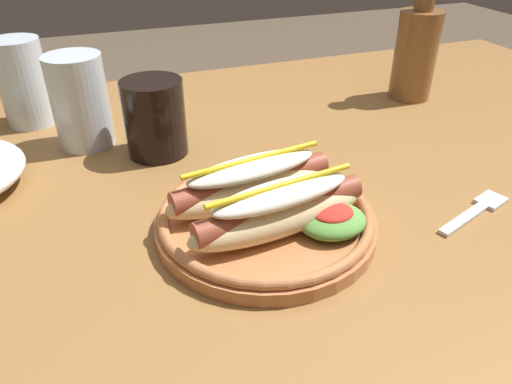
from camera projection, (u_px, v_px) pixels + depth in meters
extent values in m
cube|color=olive|center=(269.00, 171.00, 0.67)|extent=(1.47, 0.82, 0.04)
cylinder|color=olive|center=(443.00, 194.00, 1.31)|extent=(0.06, 0.06, 0.70)
cylinder|color=#B77042|center=(266.00, 223.00, 0.52)|extent=(0.24, 0.24, 0.02)
torus|color=#B77042|center=(266.00, 214.00, 0.51)|extent=(0.23, 0.23, 0.01)
ellipsoid|color=beige|center=(281.00, 216.00, 0.48)|extent=(0.21, 0.08, 0.04)
cylinder|color=brown|center=(281.00, 209.00, 0.48)|extent=(0.19, 0.05, 0.03)
ellipsoid|color=silver|center=(281.00, 194.00, 0.47)|extent=(0.16, 0.06, 0.02)
cylinder|color=yellow|center=(282.00, 185.00, 0.46)|extent=(0.16, 0.03, 0.01)
ellipsoid|color=beige|center=(252.00, 188.00, 0.52)|extent=(0.21, 0.08, 0.04)
cylinder|color=brown|center=(252.00, 182.00, 0.52)|extent=(0.19, 0.05, 0.03)
ellipsoid|color=silver|center=(252.00, 168.00, 0.51)|extent=(0.16, 0.06, 0.02)
cylinder|color=yellow|center=(252.00, 159.00, 0.51)|extent=(0.16, 0.03, 0.01)
ellipsoid|color=#5B9942|center=(332.00, 221.00, 0.49)|extent=(0.07, 0.06, 0.02)
ellipsoid|color=red|center=(333.00, 213.00, 0.48)|extent=(0.04, 0.04, 0.01)
cube|color=silver|center=(464.00, 219.00, 0.53)|extent=(0.08, 0.04, 0.00)
cube|color=silver|center=(491.00, 201.00, 0.57)|extent=(0.04, 0.04, 0.00)
cylinder|color=black|center=(155.00, 118.00, 0.65)|extent=(0.08, 0.08, 0.10)
cylinder|color=silver|center=(80.00, 101.00, 0.67)|extent=(0.08, 0.08, 0.13)
cylinder|color=silver|center=(23.00, 83.00, 0.73)|extent=(0.07, 0.07, 0.13)
cylinder|color=brown|center=(415.00, 56.00, 0.82)|extent=(0.07, 0.07, 0.15)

